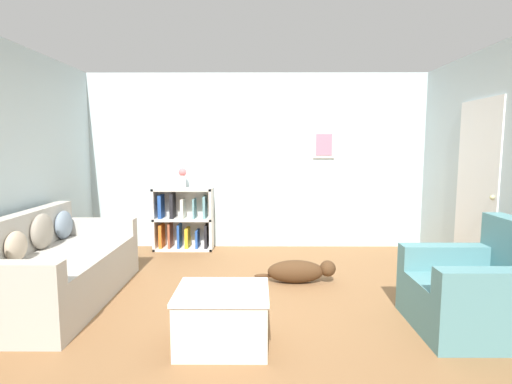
# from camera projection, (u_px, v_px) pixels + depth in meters

# --- Properties ---
(ground_plane) EXTENTS (14.00, 14.00, 0.00)m
(ground_plane) POSITION_uv_depth(u_px,v_px,m) (256.00, 302.00, 3.94)
(ground_plane) COLOR brown
(wall_back) EXTENTS (5.60, 0.13, 2.60)m
(wall_back) POSITION_uv_depth(u_px,v_px,m) (257.00, 161.00, 6.02)
(wall_back) COLOR silver
(wall_back) RESTS_ON ground_plane
(couch) EXTENTS (0.95, 1.95, 0.87)m
(couch) POSITION_uv_depth(u_px,v_px,m) (54.00, 269.00, 3.93)
(couch) COLOR #ADA89E
(couch) RESTS_ON ground_plane
(bookshelf) EXTENTS (0.86, 0.32, 0.92)m
(bookshelf) POSITION_uv_depth(u_px,v_px,m) (183.00, 220.00, 5.92)
(bookshelf) COLOR silver
(bookshelf) RESTS_ON ground_plane
(recliner_chair) EXTENTS (0.95, 0.91, 0.92)m
(recliner_chair) POSITION_uv_depth(u_px,v_px,m) (480.00, 292.00, 3.32)
(recliner_chair) COLOR slate
(recliner_chair) RESTS_ON ground_plane
(coffee_table) EXTENTS (0.71, 0.58, 0.45)m
(coffee_table) POSITION_uv_depth(u_px,v_px,m) (222.00, 316.00, 3.06)
(coffee_table) COLOR silver
(coffee_table) RESTS_ON ground_plane
(dog) EXTENTS (0.92, 0.23, 0.26)m
(dog) POSITION_uv_depth(u_px,v_px,m) (299.00, 271.00, 4.48)
(dog) COLOR #472D19
(dog) RESTS_ON ground_plane
(vase) EXTENTS (0.12, 0.12, 0.29)m
(vase) POSITION_uv_depth(u_px,v_px,m) (183.00, 177.00, 5.82)
(vase) COLOR silver
(vase) RESTS_ON bookshelf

